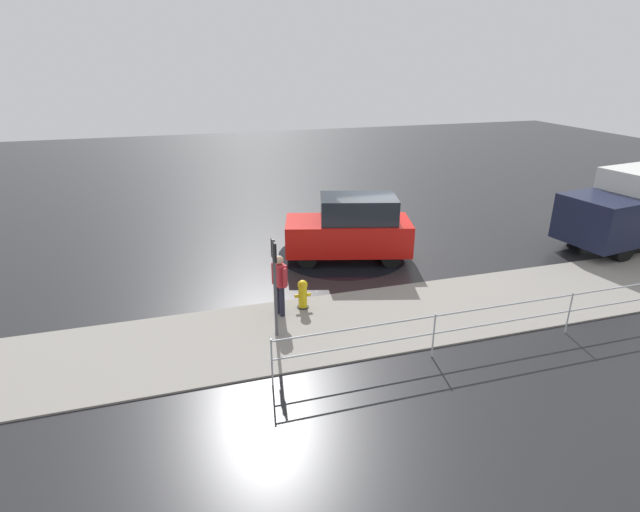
# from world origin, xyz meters

# --- Properties ---
(ground_plane) EXTENTS (60.00, 60.00, 0.00)m
(ground_plane) POSITION_xyz_m (0.00, 0.00, 0.00)
(ground_plane) COLOR black
(kerb_strip) EXTENTS (24.00, 3.20, 0.04)m
(kerb_strip) POSITION_xyz_m (0.00, 4.20, 0.02)
(kerb_strip) COLOR gray
(kerb_strip) RESTS_ON ground
(moving_hatchback) EXTENTS (4.21, 2.67, 2.06)m
(moving_hatchback) POSITION_xyz_m (1.21, 0.22, 1.03)
(moving_hatchback) COLOR red
(moving_hatchback) RESTS_ON ground
(delivery_truck) EXTENTS (5.63, 2.87, 2.60)m
(delivery_truck) POSITION_xyz_m (-8.56, 1.78, 1.37)
(delivery_truck) COLOR #191E38
(delivery_truck) RESTS_ON ground
(fire_hydrant) EXTENTS (0.42, 0.31, 0.80)m
(fire_hydrant) POSITION_xyz_m (3.56, 3.12, 0.40)
(fire_hydrant) COLOR gold
(fire_hydrant) RESTS_ON ground
(pedestrian) EXTENTS (0.34, 0.55, 1.62)m
(pedestrian) POSITION_xyz_m (4.19, 3.32, 0.96)
(pedestrian) COLOR #B2262D
(pedestrian) RESTS_ON ground
(metal_railing) EXTENTS (10.56, 0.04, 1.05)m
(metal_railing) POSITION_xyz_m (-0.30, 6.07, 0.74)
(metal_railing) COLOR #B7BABF
(metal_railing) RESTS_ON ground
(sign_post) EXTENTS (0.07, 0.44, 2.40)m
(sign_post) POSITION_xyz_m (4.49, 4.28, 1.58)
(sign_post) COLOR #4C4C51
(sign_post) RESTS_ON ground
(puddle_patch) EXTENTS (4.22, 4.22, 0.01)m
(puddle_patch) POSITION_xyz_m (1.33, -0.21, 0.00)
(puddle_patch) COLOR black
(puddle_patch) RESTS_ON ground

